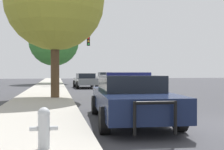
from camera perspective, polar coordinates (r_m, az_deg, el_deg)
The scene contains 9 objects.
ground_plane at distance 8.48m, azimuth 20.52°, elevation -9.55°, with size 110.00×110.00×0.00m, color #3D3D42.
sidewalk_left at distance 7.27m, azimuth -16.84°, elevation -10.73°, with size 3.00×110.00×0.13m.
police_car at distance 8.53m, azimuth 3.66°, elevation -4.42°, with size 2.38×5.31×1.48m.
fire_hydrant at distance 5.19m, azimuth -13.67°, elevation -10.18°, with size 0.49×0.22×0.74m.
traffic_light at distance 28.94m, azimuth -8.31°, elevation 5.04°, with size 3.28×0.35×5.10m.
car_background_midblock at distance 26.02m, azimuth -5.46°, elevation -1.04°, with size 2.06×4.47×1.35m.
car_background_oncoming at distance 37.65m, azimuth -1.43°, elevation -0.47°, with size 2.04×4.05×1.42m.
tree_sidewalk_far at distance 35.35m, azimuth -11.71°, elevation 6.79°, with size 6.10×6.10×8.19m.
tree_sidewalk_near at distance 15.76m, azimuth -11.53°, elevation 14.56°, with size 5.31×5.31×7.83m.
Camera 1 is at (-4.40, -7.10, 1.50)m, focal length 45.00 mm.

